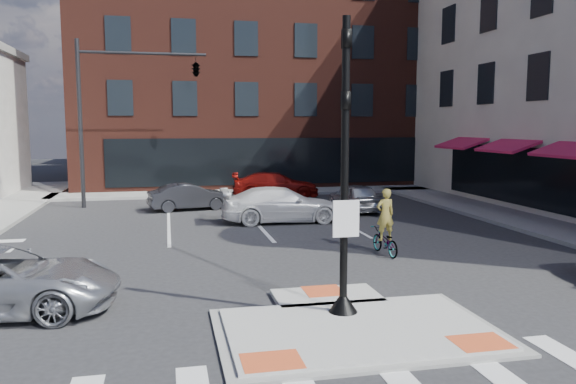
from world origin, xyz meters
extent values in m
plane|color=#28282B|center=(0.00, 0.00, 0.00)|extent=(120.00, 120.00, 0.00)
cube|color=gray|center=(0.00, -0.50, 0.03)|extent=(5.40, 3.60, 0.06)
cube|color=#A8A8A3|center=(0.00, -0.50, 0.06)|extent=(5.00, 3.20, 0.12)
cube|color=#A8A8A3|center=(0.00, 1.60, 0.06)|extent=(2.40, 1.40, 0.12)
cube|color=#DE5227|center=(-1.90, -1.70, 0.12)|extent=(1.00, 0.80, 0.01)
cube|color=#DE5227|center=(1.90, -1.70, 0.12)|extent=(1.00, 0.80, 0.01)
cube|color=#DE5227|center=(0.00, 1.90, 0.12)|extent=(0.90, 0.90, 0.01)
cube|color=gray|center=(-11.00, 20.00, 0.07)|extent=(3.00, 20.00, 0.15)
cube|color=gray|center=(10.80, 10.00, 0.07)|extent=(3.00, 24.00, 0.15)
cube|color=gray|center=(3.00, 22.00, 0.07)|extent=(26.00, 3.00, 0.15)
cube|color=#4B1F17|center=(3.00, 32.00, 7.50)|extent=(24.00, 18.00, 15.00)
cube|color=black|center=(3.00, 23.00, 1.80)|extent=(20.00, 0.12, 2.80)
cube|color=black|center=(12.00, 10.00, 1.70)|extent=(0.12, 16.00, 2.60)
cube|color=#D51C50|center=(11.30, 10.00, 3.05)|extent=(1.46, 3.00, 0.58)
cube|color=#D51C50|center=(11.30, 16.00, 3.05)|extent=(1.46, 3.00, 0.58)
cube|color=slate|center=(-4.00, 52.00, 5.00)|extent=(10.00, 12.00, 10.00)
cube|color=brown|center=(9.00, 54.00, 6.00)|extent=(12.00, 12.00, 12.00)
cone|color=black|center=(0.00, 0.40, 0.34)|extent=(0.60, 0.60, 0.45)
cylinder|color=black|center=(0.00, 0.40, 3.20)|extent=(0.16, 0.16, 5.80)
cube|color=white|center=(0.00, 0.28, 2.10)|extent=(0.55, 0.04, 0.75)
imported|color=black|center=(0.00, 0.40, 5.30)|extent=(0.18, 0.22, 1.10)
imported|color=black|center=(0.00, 0.40, 4.10)|extent=(0.18, 0.22, 1.10)
cylinder|color=black|center=(-7.50, 18.00, 4.00)|extent=(0.20, 0.20, 8.00)
cylinder|color=black|center=(-4.50, 18.00, 7.40)|extent=(6.00, 0.14, 0.14)
imported|color=black|center=(-2.00, 18.00, 6.80)|extent=(0.48, 2.24, 0.90)
imported|color=white|center=(1.07, 11.97, 0.72)|extent=(5.01, 2.11, 1.44)
imported|color=#2A2B30|center=(-2.50, 16.18, 0.63)|extent=(4.00, 2.06, 1.26)
imported|color=#B4B8BC|center=(5.00, 14.23, 0.65)|extent=(1.76, 3.89, 1.30)
imported|color=maroon|center=(2.32, 19.87, 0.69)|extent=(4.98, 2.58, 1.38)
imported|color=#3F3F44|center=(3.00, 5.58, 0.42)|extent=(0.69, 1.64, 0.84)
imported|color=gold|center=(3.00, 5.58, 1.25)|extent=(0.62, 0.43, 1.60)
camera|label=1|loc=(-3.50, -10.38, 3.98)|focal=35.00mm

